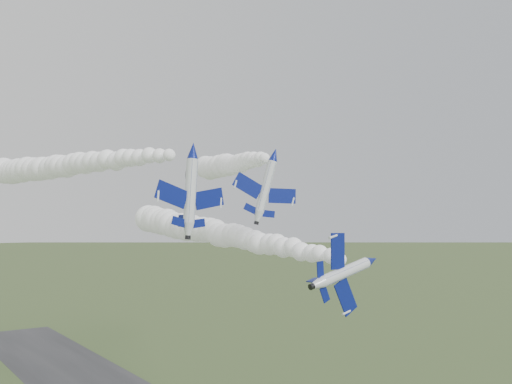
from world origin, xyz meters
TOP-DOWN VIEW (x-y plane):
  - jet_lead at (7.24, -0.92)m, footprint 3.43×11.84m
  - smoke_trail_jet_lead at (5.59, 31.22)m, footprint 9.06×59.58m
  - jet_pair_left at (-7.64, 17.69)m, footprint 11.16×13.29m
  - smoke_trail_jet_pair_left at (-13.27, 57.89)m, footprint 14.49×75.38m
  - jet_pair_right at (6.31, 17.82)m, footprint 9.75×11.67m
  - smoke_trail_jet_pair_right at (19.41, 51.44)m, footprint 27.69×65.57m

SIDE VIEW (x-z plane):
  - jet_lead at x=7.24m, z-range 28.02..37.53m
  - smoke_trail_jet_lead at x=5.59m, z-range 32.66..38.16m
  - jet_pair_left at x=-7.64m, z-range 45.64..48.95m
  - jet_pair_right at x=6.31m, z-range 45.84..49.51m
  - smoke_trail_jet_pair_left at x=-13.27m, z-range 45.19..51.04m
  - smoke_trail_jet_pair_right at x=19.41m, z-range 46.69..52.56m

